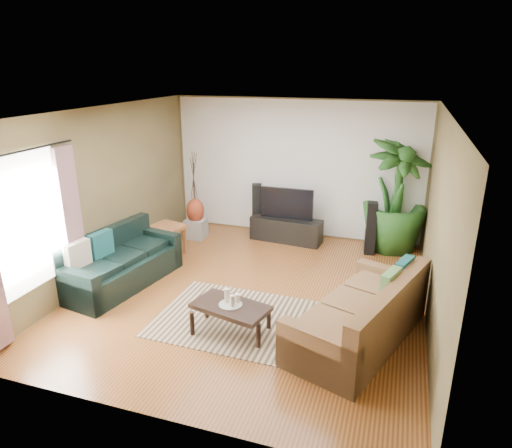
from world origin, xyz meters
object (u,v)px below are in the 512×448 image
at_px(television, 287,203).
at_px(vase, 195,211).
at_px(speaker_left, 257,209).
at_px(sofa_right, 359,309).
at_px(speaker_right, 371,228).
at_px(potted_plant, 395,195).
at_px(side_table, 167,241).
at_px(pedestal, 196,228).
at_px(sofa_left, 121,259).
at_px(coffee_table, 231,318).
at_px(tv_stand, 286,230).

distance_m(television, vase, 1.82).
bearing_deg(speaker_left, sofa_right, -70.91).
relative_size(speaker_right, potted_plant, 0.47).
distance_m(vase, side_table, 1.09).
xyz_separation_m(pedestal, side_table, (-0.08, -1.05, 0.10)).
height_order(television, side_table, television).
height_order(pedestal, vase, vase).
xyz_separation_m(sofa_right, speaker_right, (-0.10, 2.86, 0.07)).
bearing_deg(television, sofa_left, -127.19).
distance_m(speaker_left, speaker_right, 2.32).
distance_m(sofa_right, pedestal, 4.37).
height_order(speaker_right, pedestal, speaker_right).
relative_size(pedestal, side_table, 0.66).
height_order(coffee_table, side_table, side_table).
bearing_deg(potted_plant, sofa_left, -144.43).
xyz_separation_m(speaker_left, speaker_right, (2.29, -0.37, -0.03)).
xyz_separation_m(speaker_left, pedestal, (-1.08, -0.60, -0.33)).
bearing_deg(pedestal, potted_plant, 9.14).
height_order(sofa_right, speaker_left, speaker_left).
bearing_deg(sofa_right, potted_plant, -165.13).
distance_m(sofa_right, potted_plant, 3.31).
relative_size(pedestal, vase, 0.78).
relative_size(sofa_right, vase, 4.44).
bearing_deg(sofa_right, pedestal, -107.74).
distance_m(tv_stand, potted_plant, 2.14).
xyz_separation_m(coffee_table, speaker_left, (-0.81, 3.59, 0.32)).
bearing_deg(speaker_right, vase, 174.90).
xyz_separation_m(television, pedestal, (-1.77, -0.39, -0.57)).
distance_m(coffee_table, vase, 3.56).
xyz_separation_m(television, vase, (-1.77, -0.39, -0.20)).
bearing_deg(potted_plant, vase, -170.86).
xyz_separation_m(sofa_left, coffee_table, (2.12, -0.76, -0.23)).
relative_size(sofa_left, side_table, 3.36).
bearing_deg(sofa_left, vase, 3.99).
relative_size(coffee_table, potted_plant, 0.46).
xyz_separation_m(speaker_left, potted_plant, (2.65, 0.00, 0.53)).
xyz_separation_m(tv_stand, speaker_left, (-0.68, 0.23, 0.29)).
bearing_deg(vase, pedestal, 0.00).
bearing_deg(potted_plant, coffee_table, -117.05).
distance_m(potted_plant, side_table, 4.22).
height_order(speaker_right, potted_plant, potted_plant).
xyz_separation_m(potted_plant, side_table, (-3.81, -1.65, -0.75)).
bearing_deg(sofa_left, potted_plant, -44.64).
bearing_deg(sofa_left, sofa_right, -86.48).
relative_size(tv_stand, television, 1.36).
bearing_deg(potted_plant, speaker_right, -133.70).
relative_size(sofa_left, tv_stand, 1.43).
height_order(coffee_table, speaker_right, speaker_right).
relative_size(coffee_table, tv_stand, 0.70).
height_order(speaker_left, potted_plant, potted_plant).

